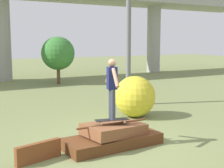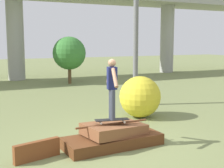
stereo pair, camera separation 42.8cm
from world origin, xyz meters
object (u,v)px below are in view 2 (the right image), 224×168
Objects in this scene: skateboard at (112,120)px; bush_yellow_flowering at (140,97)px; utility_pole at (136,11)px; tree_behind_left at (69,53)px; skater at (112,85)px.

skateboard is 0.61× the size of bush_yellow_flowering.
utility_pole reaches higher than tree_behind_left.
skater is 3.24m from bush_yellow_flowering.
utility_pole is at bearing 53.68° from skater.
skateboard is at bearing -126.32° from utility_pole.
skateboard is 5.93m from utility_pole.
skater is at bearing 0.00° from skateboard.
skater is 1.05× the size of bush_yellow_flowering.
utility_pole is 3.63m from bush_yellow_flowering.
tree_behind_left is (-0.39, 7.33, -1.88)m from utility_pole.
bush_yellow_flowering reaches higher than skateboard.
skater is 0.21× the size of utility_pole.
skateboard is at bearing -102.94° from tree_behind_left.
utility_pole is (3.01, 4.10, 3.06)m from skateboard.
skater is 11.72m from tree_behind_left.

